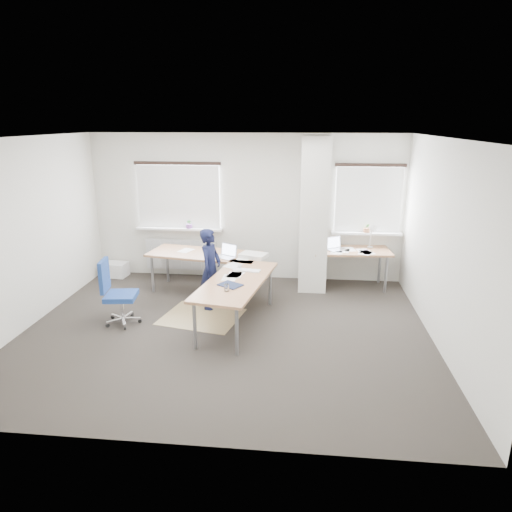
# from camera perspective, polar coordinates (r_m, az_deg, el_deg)

# --- Properties ---
(ground) EXTENTS (6.00, 6.00, 0.00)m
(ground) POSITION_cam_1_polar(r_m,az_deg,el_deg) (6.91, -3.82, -9.34)
(ground) COLOR #282520
(ground) RESTS_ON ground
(room_shell) EXTENTS (6.04, 5.04, 2.82)m
(room_shell) POSITION_cam_1_polar(r_m,az_deg,el_deg) (6.76, -1.93, 5.74)
(room_shell) COLOR silver
(room_shell) RESTS_ON ground
(floor_mat) EXTENTS (1.37, 1.23, 0.01)m
(floor_mat) POSITION_cam_1_polar(r_m,az_deg,el_deg) (7.41, -6.83, -7.54)
(floor_mat) COLOR #9A8254
(floor_mat) RESTS_ON ground
(white_crate) EXTENTS (0.50, 0.38, 0.28)m
(white_crate) POSITION_cam_1_polar(r_m,az_deg,el_deg) (9.60, -17.18, -1.61)
(white_crate) COLOR white
(white_crate) RESTS_ON ground
(desk_main) EXTENTS (2.40, 2.98, 0.96)m
(desk_main) POSITION_cam_1_polar(r_m,az_deg,el_deg) (7.53, -4.32, -1.44)
(desk_main) COLOR #93613F
(desk_main) RESTS_ON ground
(desk_side) EXTENTS (1.45, 0.80, 1.22)m
(desk_side) POSITION_cam_1_polar(r_m,az_deg,el_deg) (8.60, 11.87, 0.48)
(desk_side) COLOR #93613F
(desk_side) RESTS_ON ground
(task_chair) EXTENTS (0.56, 0.56, 1.03)m
(task_chair) POSITION_cam_1_polar(r_m,az_deg,el_deg) (7.34, -16.70, -6.02)
(task_chair) COLOR navy
(task_chair) RESTS_ON ground
(person) EXTENTS (0.43, 0.55, 1.35)m
(person) POSITION_cam_1_polar(r_m,az_deg,el_deg) (7.53, -5.70, -1.61)
(person) COLOR black
(person) RESTS_ON ground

